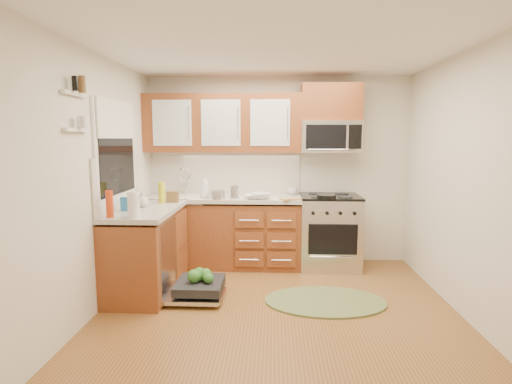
{
  "coord_description": "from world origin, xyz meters",
  "views": [
    {
      "loc": [
        -0.04,
        -3.7,
        1.68
      ],
      "look_at": [
        -0.25,
        0.85,
        1.07
      ],
      "focal_mm": 28.0,
      "sensor_mm": 36.0,
      "label": 1
    }
  ],
  "objects_px": {
    "paper_towel_roll": "(134,205)",
    "bowl_a": "(254,197)",
    "upper_cabinets": "(223,123)",
    "range": "(329,231)",
    "sink": "(182,206)",
    "stock_pot": "(218,195)",
    "bowl_b": "(261,196)",
    "rug": "(325,301)",
    "cutting_board": "(292,199)",
    "skillet": "(326,196)",
    "microwave": "(330,137)",
    "cup": "(292,191)",
    "dishwasher": "(196,289)"
  },
  "relations": [
    {
      "from": "stock_pot",
      "to": "bowl_b",
      "type": "distance_m",
      "value": 0.54
    },
    {
      "from": "upper_cabinets",
      "to": "range",
      "type": "xyz_separation_m",
      "value": [
        1.41,
        -0.15,
        -1.4
      ]
    },
    {
      "from": "range",
      "to": "skillet",
      "type": "distance_m",
      "value": 0.56
    },
    {
      "from": "upper_cabinets",
      "to": "cup",
      "type": "bearing_deg",
      "value": 4.64
    },
    {
      "from": "sink",
      "to": "paper_towel_roll",
      "type": "relative_size",
      "value": 2.51
    },
    {
      "from": "dishwasher",
      "to": "bowl_b",
      "type": "xyz_separation_m",
      "value": [
        0.65,
        0.95,
        0.86
      ]
    },
    {
      "from": "sink",
      "to": "skillet",
      "type": "height_order",
      "value": "skillet"
    },
    {
      "from": "cup",
      "to": "bowl_b",
      "type": "bearing_deg",
      "value": -135.76
    },
    {
      "from": "stock_pot",
      "to": "upper_cabinets",
      "type": "bearing_deg",
      "value": 85.55
    },
    {
      "from": "upper_cabinets",
      "to": "microwave",
      "type": "distance_m",
      "value": 1.42
    },
    {
      "from": "range",
      "to": "cup",
      "type": "bearing_deg",
      "value": 155.38
    },
    {
      "from": "upper_cabinets",
      "to": "microwave",
      "type": "xyz_separation_m",
      "value": [
        1.41,
        -0.02,
        -0.18
      ]
    },
    {
      "from": "rug",
      "to": "cutting_board",
      "type": "relative_size",
      "value": 4.5
    },
    {
      "from": "rug",
      "to": "skillet",
      "type": "distance_m",
      "value": 1.33
    },
    {
      "from": "stock_pot",
      "to": "bowl_a",
      "type": "height_order",
      "value": "stock_pot"
    },
    {
      "from": "upper_cabinets",
      "to": "dishwasher",
      "type": "relative_size",
      "value": 2.93
    },
    {
      "from": "microwave",
      "to": "paper_towel_roll",
      "type": "distance_m",
      "value": 2.67
    },
    {
      "from": "rug",
      "to": "paper_towel_roll",
      "type": "relative_size",
      "value": 5.09
    },
    {
      "from": "microwave",
      "to": "stock_pot",
      "type": "xyz_separation_m",
      "value": [
        -1.43,
        -0.33,
        -0.72
      ]
    },
    {
      "from": "upper_cabinets",
      "to": "range",
      "type": "relative_size",
      "value": 2.16
    },
    {
      "from": "rug",
      "to": "dishwasher",
      "type": "bearing_deg",
      "value": 178.32
    },
    {
      "from": "sink",
      "to": "bowl_b",
      "type": "xyz_separation_m",
      "value": [
        1.04,
        -0.17,
        0.16
      ]
    },
    {
      "from": "range",
      "to": "cup",
      "type": "xyz_separation_m",
      "value": [
        -0.48,
        0.22,
        0.5
      ]
    },
    {
      "from": "rug",
      "to": "bowl_b",
      "type": "height_order",
      "value": "bowl_b"
    },
    {
      "from": "upper_cabinets",
      "to": "paper_towel_roll",
      "type": "xyz_separation_m",
      "value": [
        -0.65,
        -1.59,
        -0.83
      ]
    },
    {
      "from": "microwave",
      "to": "cup",
      "type": "xyz_separation_m",
      "value": [
        -0.48,
        0.1,
        -0.73
      ]
    },
    {
      "from": "paper_towel_roll",
      "to": "cup",
      "type": "relative_size",
      "value": 1.97
    },
    {
      "from": "rug",
      "to": "skillet",
      "type": "relative_size",
      "value": 5.4
    },
    {
      "from": "upper_cabinets",
      "to": "sink",
      "type": "xyz_separation_m",
      "value": [
        -0.52,
        -0.16,
        -1.07
      ]
    },
    {
      "from": "upper_cabinets",
      "to": "sink",
      "type": "distance_m",
      "value": 1.21
    },
    {
      "from": "sink",
      "to": "cup",
      "type": "distance_m",
      "value": 1.48
    },
    {
      "from": "skillet",
      "to": "microwave",
      "type": "bearing_deg",
      "value": 77.69
    },
    {
      "from": "cutting_board",
      "to": "bowl_b",
      "type": "height_order",
      "value": "bowl_b"
    },
    {
      "from": "paper_towel_roll",
      "to": "bowl_a",
      "type": "relative_size",
      "value": 1.08
    },
    {
      "from": "sink",
      "to": "dishwasher",
      "type": "height_order",
      "value": "sink"
    },
    {
      "from": "rug",
      "to": "sink",
      "type": "bearing_deg",
      "value": 146.37
    },
    {
      "from": "dishwasher",
      "to": "microwave",
      "type": "bearing_deg",
      "value": 39.07
    },
    {
      "from": "upper_cabinets",
      "to": "stock_pot",
      "type": "bearing_deg",
      "value": -94.45
    },
    {
      "from": "paper_towel_roll",
      "to": "bowl_a",
      "type": "distance_m",
      "value": 1.67
    },
    {
      "from": "paper_towel_roll",
      "to": "cup",
      "type": "xyz_separation_m",
      "value": [
        1.58,
        1.67,
        -0.07
      ]
    },
    {
      "from": "microwave",
      "to": "cup",
      "type": "distance_m",
      "value": 0.88
    },
    {
      "from": "rug",
      "to": "paper_towel_roll",
      "type": "xyz_separation_m",
      "value": [
        -1.87,
        -0.28,
        1.04
      ]
    },
    {
      "from": "cup",
      "to": "upper_cabinets",
      "type": "bearing_deg",
      "value": -175.36
    },
    {
      "from": "range",
      "to": "rug",
      "type": "relative_size",
      "value": 0.76
    },
    {
      "from": "dishwasher",
      "to": "stock_pot",
      "type": "distance_m",
      "value": 1.28
    },
    {
      "from": "rug",
      "to": "bowl_a",
      "type": "relative_size",
      "value": 5.52
    },
    {
      "from": "rug",
      "to": "cutting_board",
      "type": "distance_m",
      "value": 1.37
    },
    {
      "from": "dishwasher",
      "to": "cutting_board",
      "type": "xyz_separation_m",
      "value": [
        1.04,
        0.92,
        0.83
      ]
    },
    {
      "from": "upper_cabinets",
      "to": "dishwasher",
      "type": "bearing_deg",
      "value": -96.04
    },
    {
      "from": "range",
      "to": "cutting_board",
      "type": "bearing_deg",
      "value": -157.22
    }
  ]
}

